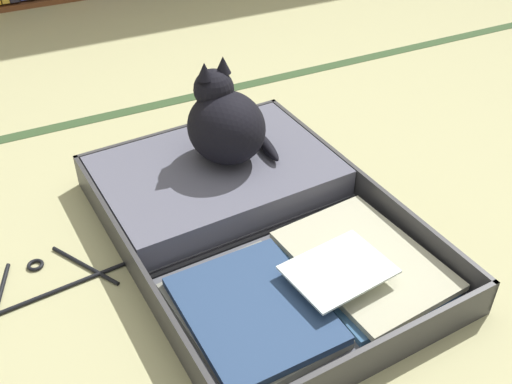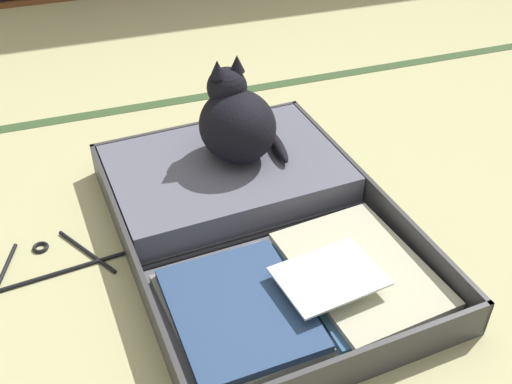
% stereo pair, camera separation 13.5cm
% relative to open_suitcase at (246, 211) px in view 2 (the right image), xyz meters
% --- Properties ---
extents(ground_plane, '(10.00, 10.00, 0.00)m').
position_rel_open_suitcase_xyz_m(ground_plane, '(0.05, -0.23, -0.04)').
color(ground_plane, tan).
extents(tatami_border, '(4.80, 0.05, 0.00)m').
position_rel_open_suitcase_xyz_m(tatami_border, '(0.05, 0.72, -0.04)').
color(tatami_border, '#304927').
rests_on(tatami_border, ground_plane).
extents(open_suitcase, '(0.73, 0.99, 0.10)m').
position_rel_open_suitcase_xyz_m(open_suitcase, '(0.00, 0.00, 0.00)').
color(open_suitcase, '#343436').
rests_on(open_suitcase, ground_plane).
extents(black_cat, '(0.26, 0.27, 0.28)m').
position_rel_open_suitcase_xyz_m(black_cat, '(0.03, 0.18, 0.16)').
color(black_cat, black).
rests_on(black_cat, open_suitcase).
extents(clothes_hanger, '(0.41, 0.23, 0.01)m').
position_rel_open_suitcase_xyz_m(clothes_hanger, '(-0.52, 0.00, -0.04)').
color(clothes_hanger, black).
rests_on(clothes_hanger, ground_plane).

